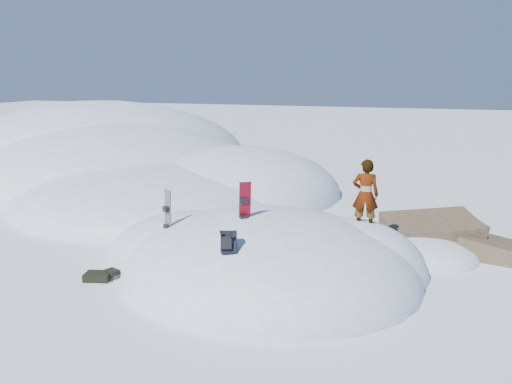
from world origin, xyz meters
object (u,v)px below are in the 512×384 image
(snowboard_red, at_px, (245,211))
(snowboard_dark, at_px, (167,220))
(person, at_px, (365,195))
(backpack, at_px, (228,242))

(snowboard_red, bearing_deg, snowboard_dark, 154.17)
(snowboard_dark, xyz_separation_m, person, (4.36, 1.47, 0.60))
(snowboard_dark, bearing_deg, snowboard_red, 37.06)
(person, bearing_deg, backpack, 45.64)
(snowboard_red, xyz_separation_m, person, (2.47, 1.39, 0.23))
(snowboard_red, distance_m, backpack, 1.42)
(backpack, xyz_separation_m, person, (2.32, 2.78, 0.48))
(snowboard_dark, distance_m, person, 4.64)
(backpack, height_order, person, person)
(snowboard_dark, xyz_separation_m, backpack, (2.04, -1.31, 0.12))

